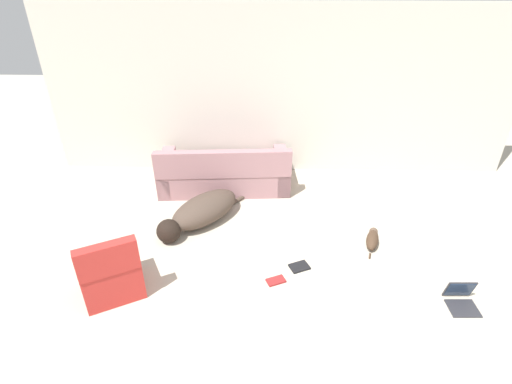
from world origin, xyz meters
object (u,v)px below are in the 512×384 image
object	(u,v)px
dog	(201,211)
side_chair	(111,273)
book_black	(299,267)
book_red	(276,281)
laptop_open	(461,297)
cat	(372,239)
couch	(225,173)

from	to	relation	value
dog	side_chair	world-z (taller)	side_chair
book_black	book_red	distance (m)	0.38
laptop_open	side_chair	world-z (taller)	side_chair
book_black	laptop_open	bearing A→B (deg)	-17.10
book_red	side_chair	xyz separation A→B (m)	(-1.80, -0.21, 0.27)
laptop_open	book_black	xyz separation A→B (m)	(-1.70, 0.52, -0.07)
cat	couch	bearing A→B (deg)	72.16
couch	book_red	xyz separation A→B (m)	(0.79, -2.18, -0.24)
couch	side_chair	bearing A→B (deg)	63.09
dog	couch	bearing A→B (deg)	-153.08
dog	side_chair	size ratio (longest dim) A/B	1.70
dog	book_red	distance (m)	1.56
book_black	couch	bearing A→B (deg)	119.16
couch	book_black	world-z (taller)	couch
dog	book_red	world-z (taller)	dog
book_black	dog	bearing A→B (deg)	145.25
dog	cat	bearing A→B (deg)	119.51
cat	side_chair	bearing A→B (deg)	124.44
cat	laptop_open	xyz separation A→B (m)	(0.72, -1.01, 0.01)
couch	cat	bearing A→B (deg)	140.96
dog	book_black	distance (m)	1.61
book_black	book_red	bearing A→B (deg)	-139.42
cat	book_black	xyz separation A→B (m)	(-0.98, -0.49, -0.07)
laptop_open	book_red	bearing A→B (deg)	170.68
couch	book_red	bearing A→B (deg)	105.99
laptop_open	side_chair	size ratio (longest dim) A/B	0.41
book_black	book_red	xyz separation A→B (m)	(-0.29, -0.25, 0.00)
couch	dog	xyz separation A→B (m)	(-0.24, -1.02, -0.06)
cat	book_red	distance (m)	1.46
cat	laptop_open	distance (m)	1.24
book_black	book_red	world-z (taller)	same
cat	side_chair	size ratio (longest dim) A/B	0.72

